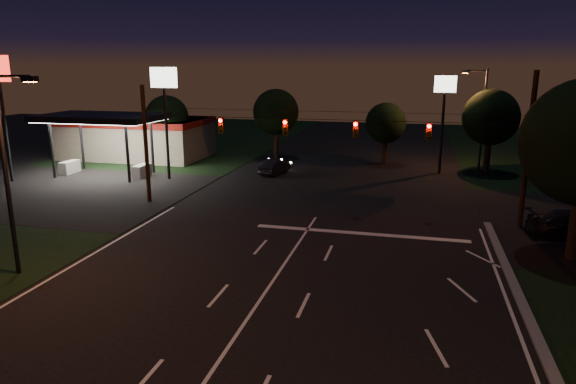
% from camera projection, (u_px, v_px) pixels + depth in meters
% --- Properties ---
extents(ground, '(140.00, 140.00, 0.00)m').
position_uv_depth(ground, '(244.00, 324.00, 18.85)').
color(ground, black).
rests_on(ground, ground).
extents(cross_street_left, '(20.00, 16.00, 0.02)m').
position_uv_depth(cross_street_left, '(60.00, 192.00, 38.59)').
color(cross_street_left, black).
rests_on(cross_street_left, ground).
extents(stop_bar, '(12.00, 0.50, 0.01)m').
position_uv_depth(stop_bar, '(360.00, 233.00, 28.99)').
color(stop_bar, silver).
rests_on(stop_bar, ground).
extents(utility_pole_right, '(0.30, 0.30, 9.00)m').
position_uv_depth(utility_pole_right, '(519.00, 227.00, 30.20)').
color(utility_pole_right, black).
rests_on(utility_pole_right, ground).
extents(utility_pole_left, '(0.28, 0.28, 8.00)m').
position_uv_depth(utility_pole_left, '(150.00, 201.00, 35.79)').
color(utility_pole_left, black).
rests_on(utility_pole_left, ground).
extents(signal_span, '(24.00, 0.40, 1.56)m').
position_uv_depth(signal_span, '(320.00, 128.00, 31.64)').
color(signal_span, black).
rests_on(signal_span, ground).
extents(gas_station, '(14.20, 16.10, 5.25)m').
position_uv_depth(gas_station, '(135.00, 135.00, 52.01)').
color(gas_station, gray).
rests_on(gas_station, ground).
extents(pole_sign_left_near, '(2.20, 0.30, 9.10)m').
position_uv_depth(pole_sign_left_near, '(165.00, 94.00, 41.17)').
color(pole_sign_left_near, black).
rests_on(pole_sign_left_near, ground).
extents(pole_sign_left_far, '(2.00, 0.30, 10.00)m').
position_uv_depth(pole_sign_left_far, '(0.00, 87.00, 40.05)').
color(pole_sign_left_far, black).
rests_on(pole_sign_left_far, ground).
extents(pole_sign_right, '(1.80, 0.30, 8.40)m').
position_uv_depth(pole_sign_right, '(444.00, 102.00, 43.77)').
color(pole_sign_right, black).
rests_on(pole_sign_right, ground).
extents(street_light_left, '(2.20, 0.35, 9.00)m').
position_uv_depth(street_light_left, '(9.00, 161.00, 22.10)').
color(street_light_left, black).
rests_on(street_light_left, ground).
extents(street_light_right_far, '(2.20, 0.35, 9.00)m').
position_uv_depth(street_light_right_far, '(480.00, 112.00, 45.14)').
color(street_light_right_far, black).
rests_on(street_light_right_far, ground).
extents(tree_far_a, '(4.20, 4.20, 6.42)m').
position_uv_depth(tree_far_a, '(168.00, 118.00, 50.40)').
color(tree_far_a, black).
rests_on(tree_far_a, ground).
extents(tree_far_b, '(4.60, 4.60, 6.98)m').
position_uv_depth(tree_far_b, '(276.00, 113.00, 51.77)').
color(tree_far_b, black).
rests_on(tree_far_b, ground).
extents(tree_far_c, '(3.80, 3.80, 5.86)m').
position_uv_depth(tree_far_c, '(386.00, 124.00, 48.42)').
color(tree_far_c, black).
rests_on(tree_far_c, ground).
extents(tree_far_d, '(4.80, 4.80, 7.30)m').
position_uv_depth(tree_far_d, '(491.00, 118.00, 44.24)').
color(tree_far_d, black).
rests_on(tree_far_d, ground).
extents(car_oncoming_a, '(1.94, 3.76, 1.22)m').
position_uv_depth(car_oncoming_a, '(273.00, 164.00, 45.96)').
color(car_oncoming_a, black).
rests_on(car_oncoming_a, ground).
extents(car_oncoming_b, '(2.08, 4.07, 1.28)m').
position_uv_depth(car_oncoming_b, '(275.00, 167.00, 44.82)').
color(car_oncoming_b, black).
rests_on(car_oncoming_b, ground).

